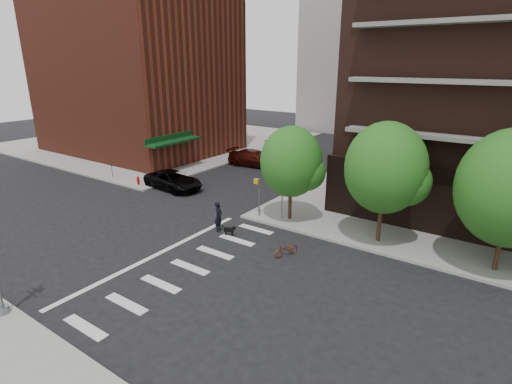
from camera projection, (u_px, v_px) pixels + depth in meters
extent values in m
plane|color=black|center=(151.00, 252.00, 22.33)|extent=(120.00, 120.00, 0.00)
cube|color=gray|center=(163.00, 140.00, 53.93)|extent=(31.00, 33.00, 0.15)
cube|color=silver|center=(85.00, 327.00, 16.02)|extent=(2.40, 0.50, 0.01)
cube|color=silver|center=(126.00, 304.00, 17.58)|extent=(2.40, 0.50, 0.01)
cube|color=silver|center=(161.00, 284.00, 19.14)|extent=(2.40, 0.50, 0.01)
cube|color=silver|center=(190.00, 267.00, 20.69)|extent=(2.40, 0.50, 0.01)
cube|color=silver|center=(215.00, 253.00, 22.25)|extent=(2.40, 0.50, 0.01)
cube|color=silver|center=(237.00, 240.00, 23.81)|extent=(2.40, 0.50, 0.01)
cube|color=silver|center=(256.00, 229.00, 25.37)|extent=(2.40, 0.50, 0.01)
cube|color=silver|center=(157.00, 254.00, 22.05)|extent=(0.30, 13.00, 0.01)
cube|color=maroon|center=(136.00, 61.00, 45.14)|extent=(20.00, 15.00, 20.00)
cube|color=#0C3814|center=(174.00, 142.00, 37.67)|extent=(1.40, 6.00, 0.20)
cylinder|color=#301E11|center=(290.00, 202.00, 26.37)|extent=(0.24, 0.24, 2.30)
sphere|color=#235B19|center=(291.00, 162.00, 25.51)|extent=(4.00, 4.00, 4.00)
cylinder|color=#301E11|center=(380.00, 220.00, 23.06)|extent=(0.24, 0.24, 2.60)
sphere|color=#235B19|center=(385.00, 168.00, 22.09)|extent=(4.50, 4.50, 4.50)
cylinder|color=#301E11|center=(499.00, 249.00, 19.85)|extent=(0.24, 0.24, 2.30)
sphere|color=#235B19|center=(511.00, 188.00, 18.87)|extent=(5.00, 5.00, 5.00)
cylinder|color=slate|center=(3.00, 310.00, 16.66)|extent=(0.50, 0.50, 0.30)
cylinder|color=slate|center=(259.00, 197.00, 26.86)|extent=(0.10, 0.10, 2.60)
cube|color=gold|center=(257.00, 181.00, 26.63)|extent=(0.32, 0.25, 0.32)
cylinder|color=slate|center=(282.00, 202.00, 26.50)|extent=(0.08, 0.08, 2.20)
cube|color=gold|center=(281.00, 190.00, 26.10)|extent=(0.64, 0.02, 0.64)
cylinder|color=#A50C0C|center=(138.00, 181.00, 33.97)|extent=(0.22, 0.22, 0.60)
sphere|color=#A50C0C|center=(138.00, 178.00, 33.87)|extent=(0.24, 0.24, 0.24)
cylinder|color=black|center=(112.00, 172.00, 35.79)|extent=(0.05, 0.05, 1.10)
cube|color=black|center=(111.00, 165.00, 35.59)|extent=(0.10, 0.08, 0.22)
imported|color=black|center=(173.00, 180.00, 33.18)|extent=(2.88, 5.56, 1.50)
imported|color=#3A0D08|center=(255.00, 158.00, 40.37)|extent=(2.88, 5.88, 1.64)
imported|color=#B7BAC0|center=(283.00, 143.00, 48.26)|extent=(1.81, 4.57, 1.48)
imported|color=maroon|center=(286.00, 249.00, 21.79)|extent=(1.07, 1.60, 0.80)
imported|color=black|center=(219.00, 216.00, 24.87)|extent=(0.81, 0.66, 1.92)
cube|color=black|center=(229.00, 230.00, 24.36)|extent=(0.62, 0.43, 0.24)
cube|color=black|center=(234.00, 228.00, 24.26)|extent=(0.22, 0.20, 0.17)
cylinder|color=black|center=(232.00, 234.00, 24.38)|extent=(0.06, 0.06, 0.26)
cylinder|color=black|center=(226.00, 233.00, 24.49)|extent=(0.06, 0.06, 0.26)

